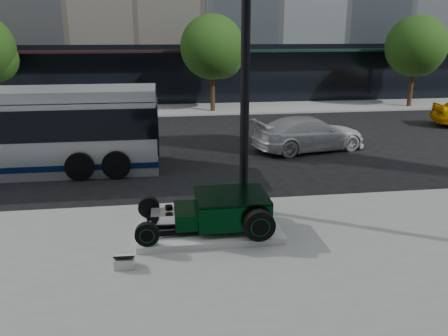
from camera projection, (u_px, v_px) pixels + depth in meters
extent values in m
plane|color=black|center=(227.00, 181.00, 14.64)|extent=(120.00, 120.00, 0.00)
cube|color=gray|center=(195.00, 109.00, 27.85)|extent=(70.00, 4.00, 0.12)
cube|color=black|center=(37.00, 77.00, 28.03)|extent=(22.00, 0.50, 4.00)
cube|color=black|center=(375.00, 73.00, 31.07)|extent=(24.00, 0.50, 4.00)
cube|color=black|center=(31.00, 52.00, 26.99)|extent=(22.00, 1.60, 0.15)
cube|color=black|center=(381.00, 50.00, 30.02)|extent=(24.00, 1.60, 0.15)
cylinder|color=black|center=(213.00, 89.00, 26.63)|extent=(0.28, 0.28, 2.60)
sphere|color=black|center=(212.00, 47.00, 25.89)|extent=(3.80, 3.80, 3.80)
sphere|color=black|center=(222.00, 57.00, 26.43)|extent=(2.60, 2.60, 2.60)
cylinder|color=black|center=(411.00, 86.00, 28.35)|extent=(0.28, 0.28, 2.60)
sphere|color=black|center=(416.00, 46.00, 27.60)|extent=(3.80, 3.80, 3.80)
sphere|color=black|center=(421.00, 56.00, 28.15)|extent=(2.60, 2.60, 2.60)
cube|color=silver|center=(209.00, 229.00, 10.62)|extent=(3.40, 1.80, 0.15)
cube|color=black|center=(211.00, 231.00, 10.14)|extent=(3.00, 0.08, 0.10)
cube|color=black|center=(207.00, 215.00, 10.99)|extent=(3.00, 0.08, 0.10)
cube|color=black|center=(231.00, 208.00, 10.53)|extent=(1.70, 1.45, 0.62)
cube|color=black|center=(232.00, 195.00, 10.43)|extent=(1.70, 1.45, 0.06)
cube|color=black|center=(186.00, 215.00, 10.42)|extent=(0.55, 1.05, 0.38)
cube|color=silver|center=(163.00, 218.00, 10.37)|extent=(0.55, 0.55, 0.34)
cylinder|color=black|center=(169.00, 208.00, 10.31)|extent=(0.18, 0.18, 0.10)
cylinder|color=black|center=(148.00, 224.00, 10.36)|extent=(0.06, 1.55, 0.06)
cylinder|color=black|center=(259.00, 225.00, 9.82)|extent=(0.72, 0.24, 0.72)
cylinder|color=black|center=(260.00, 227.00, 9.70)|extent=(0.37, 0.02, 0.37)
torus|color=#09331A|center=(260.00, 228.00, 9.69)|extent=(0.44, 0.02, 0.44)
cylinder|color=black|center=(245.00, 198.00, 11.43)|extent=(0.72, 0.24, 0.72)
cylinder|color=black|center=(244.00, 196.00, 11.55)|extent=(0.37, 0.02, 0.37)
torus|color=#09331A|center=(244.00, 196.00, 11.56)|extent=(0.44, 0.02, 0.44)
cylinder|color=black|center=(147.00, 234.00, 9.59)|extent=(0.54, 0.16, 0.54)
cylinder|color=black|center=(147.00, 236.00, 9.50)|extent=(0.28, 0.02, 0.28)
torus|color=#09331A|center=(147.00, 236.00, 9.49)|extent=(0.34, 0.02, 0.34)
cylinder|color=black|center=(149.00, 207.00, 11.06)|extent=(0.54, 0.16, 0.54)
cylinder|color=black|center=(149.00, 206.00, 11.14)|extent=(0.28, 0.02, 0.28)
torus|color=#09331A|center=(149.00, 206.00, 11.15)|extent=(0.34, 0.02, 0.34)
cube|color=silver|center=(124.00, 262.00, 9.03)|extent=(0.41, 0.32, 0.22)
cube|color=black|center=(124.00, 257.00, 8.99)|extent=(0.41, 0.30, 0.15)
cylinder|color=black|center=(245.00, 66.00, 10.90)|extent=(0.23, 0.23, 7.73)
cylinder|color=black|center=(243.00, 205.00, 12.03)|extent=(0.43, 0.43, 0.19)
cube|color=black|center=(158.00, 125.00, 15.87)|extent=(0.06, 2.30, 1.70)
cylinder|color=black|center=(80.00, 166.00, 14.62)|extent=(0.96, 0.28, 0.96)
cylinder|color=black|center=(91.00, 147.00, 17.07)|extent=(0.96, 0.28, 0.96)
cylinder|color=black|center=(116.00, 165.00, 14.77)|extent=(0.96, 0.28, 0.96)
cylinder|color=black|center=(123.00, 146.00, 17.23)|extent=(0.96, 0.28, 0.96)
imported|color=silver|center=(309.00, 134.00, 18.33)|extent=(5.15, 2.96, 1.40)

